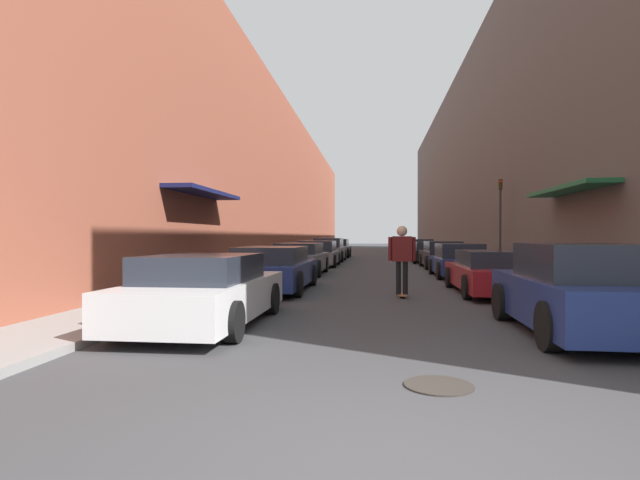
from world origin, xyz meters
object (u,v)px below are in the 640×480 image
object	(u,v)px
traffic_light	(500,214)
parked_car_left_4	(329,250)
parked_car_left_0	(205,291)
parked_car_left_3	(318,254)
parked_car_left_5	(336,248)
parked_car_right_2	(458,261)
parked_car_right_0	(582,291)
parked_car_right_3	(442,255)
manhole_cover	(439,385)
parked_car_right_5	(421,249)
parked_car_right_4	(429,252)
parked_car_left_2	(300,259)
parked_car_left_1	(273,269)
skateboarder	(402,253)
parked_car_right_1	(491,272)

from	to	relation	value
traffic_light	parked_car_left_4	bearing A→B (deg)	135.79
parked_car_left_0	parked_car_left_3	xyz separation A→B (m)	(-0.03, 17.14, 0.03)
parked_car_left_3	parked_car_left_5	bearing A→B (deg)	89.39
parked_car_left_4	parked_car_right_2	size ratio (longest dim) A/B	1.18
parked_car_right_0	parked_car_right_3	world-z (taller)	parked_car_right_0
manhole_cover	parked_car_right_5	bearing A→B (deg)	85.18
parked_car_left_0	parked_car_right_4	xyz separation A→B (m)	(6.01, 21.14, 0.01)
parked_car_right_3	parked_car_right_5	size ratio (longest dim) A/B	1.01
parked_car_left_2	parked_car_left_3	bearing A→B (deg)	89.35
parked_car_left_0	parked_car_right_4	size ratio (longest dim) A/B	1.07
parked_car_left_1	parked_car_left_4	distance (m)	16.87
parked_car_left_3	parked_car_right_0	world-z (taller)	parked_car_right_0
parked_car_left_1	parked_car_left_4	xyz separation A→B (m)	(0.04, 16.87, 0.07)
parked_car_left_1	skateboarder	world-z (taller)	skateboarder
skateboarder	traffic_light	xyz separation A→B (m)	(4.79, 9.94, 1.40)
parked_car_left_4	parked_car_right_5	xyz separation A→B (m)	(5.96, 4.23, -0.04)
traffic_light	parked_car_right_0	bearing A→B (deg)	-98.97
parked_car_right_0	traffic_light	xyz separation A→B (m)	(2.29, 14.51, 1.83)
parked_car_left_3	parked_car_right_5	size ratio (longest dim) A/B	1.02
parked_car_left_5	parked_car_right_3	distance (m)	13.25
parked_car_left_1	skateboarder	xyz separation A→B (m)	(3.53, -1.12, 0.50)
parked_car_left_1	parked_car_left_3	size ratio (longest dim) A/B	1.08
parked_car_right_2	parked_car_right_5	world-z (taller)	parked_car_right_5
parked_car_left_2	parked_car_right_4	bearing A→B (deg)	57.87
parked_car_left_3	parked_car_right_4	xyz separation A→B (m)	(6.04, 4.00, -0.02)
parked_car_left_0	skateboarder	distance (m)	5.70
parked_car_left_3	parked_car_right_3	xyz separation A→B (m)	(6.12, -0.98, 0.00)
parked_car_right_3	skateboarder	bearing A→B (deg)	-102.20
parked_car_left_1	parked_car_right_2	bearing A→B (deg)	41.80
parked_car_left_1	parked_car_left_2	distance (m)	5.89
parked_car_left_4	parked_car_right_4	bearing A→B (deg)	-12.03
parked_car_right_1	parked_car_left_5	bearing A→B (deg)	104.61
parked_car_right_1	parked_car_right_4	size ratio (longest dim) A/B	1.15
parked_car_left_2	manhole_cover	bearing A→B (deg)	-75.99
manhole_cover	traffic_light	bearing A→B (deg)	74.55
parked_car_right_0	parked_car_left_2	bearing A→B (deg)	117.96
parked_car_left_5	parked_car_right_2	distance (m)	18.09
parked_car_right_3	parked_car_right_5	bearing A→B (deg)	90.35
parked_car_left_1	parked_car_right_3	world-z (taller)	parked_car_right_3
skateboarder	manhole_cover	xyz separation A→B (m)	(-0.03, -7.49, -1.10)
parked_car_right_3	skateboarder	xyz separation A→B (m)	(-2.54, -11.74, 0.48)
traffic_light	parked_car_right_3	bearing A→B (deg)	141.33
parked_car_left_4	parked_car_left_5	xyz separation A→B (m)	(0.01, 5.57, -0.03)
parked_car_left_1	parked_car_right_5	distance (m)	21.93
parked_car_left_0	parked_car_left_4	bearing A→B (deg)	89.82
parked_car_left_0	parked_car_right_3	bearing A→B (deg)	69.35
parked_car_left_0	parked_car_left_5	size ratio (longest dim) A/B	1.10
manhole_cover	parked_car_right_3	bearing A→B (deg)	82.39
parked_car_left_5	parked_car_right_3	xyz separation A→B (m)	(6.01, -11.81, -0.02)
parked_car_right_0	parked_car_right_5	size ratio (longest dim) A/B	0.93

